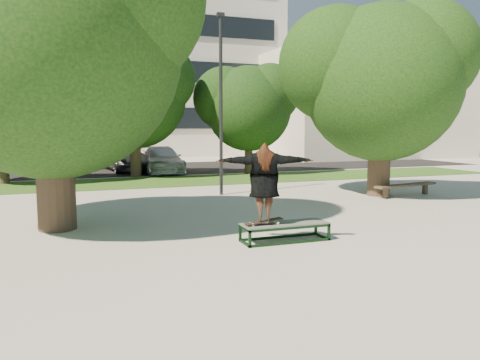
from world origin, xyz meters
name	(u,v)px	position (x,y,z in m)	size (l,w,h in m)	color
ground	(245,225)	(0.00, 0.00, 0.00)	(120.00, 120.00, 0.00)	#9A978E
grass_strip	(190,180)	(1.00, 9.50, 0.01)	(30.00, 4.00, 0.02)	#274D16
asphalt_strip	(145,169)	(0.00, 16.00, 0.01)	(40.00, 8.00, 0.01)	black
tree_left	(45,31)	(-4.29, 1.09, 4.42)	(6.96, 5.95, 7.12)	#38281E
tree_right	(378,74)	(5.92, 3.08, 4.09)	(6.24, 5.33, 6.51)	#38281E
bg_tree_mid	(132,90)	(-1.08, 12.08, 4.02)	(5.76, 4.92, 6.24)	#38281E
bg_tree_right	(247,103)	(4.43, 11.57, 3.49)	(5.04, 4.31, 5.43)	#38281E
lamppost	(221,103)	(1.00, 5.00, 3.15)	(0.25, 0.15, 6.11)	#2D2D30
office_building	(91,60)	(-2.00, 31.98, 8.00)	(30.00, 14.12, 16.00)	beige
side_building	(359,106)	(18.00, 22.00, 4.00)	(15.00, 10.00, 8.00)	beige
grind_box	(285,232)	(0.23, -1.76, 0.19)	(1.80, 0.60, 0.38)	black
skater_rig	(264,182)	(-0.24, -1.76, 1.24)	(2.00, 1.13, 1.65)	white
bench	(406,186)	(6.78, 2.53, 0.35)	(2.71, 0.87, 0.41)	#4C3E2E
car_dark	(48,156)	(-5.00, 16.50, 0.80)	(1.69, 4.86, 1.60)	black
car_grey	(130,159)	(-0.93, 15.06, 0.65)	(2.16, 4.69, 1.30)	slate
car_silver_b	(162,160)	(0.50, 13.50, 0.66)	(1.84, 4.53, 1.31)	silver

